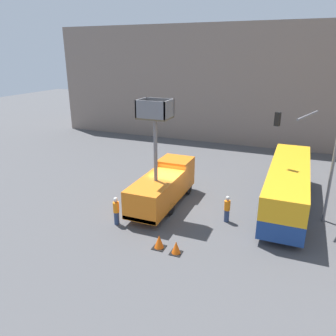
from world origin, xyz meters
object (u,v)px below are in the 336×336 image
object	(u,v)px
city_bus	(288,183)
traffic_light_pole	(313,148)
traffic_cone_near_truck	(159,242)
road_worker_directing	(227,209)
traffic_cone_mid_road	(176,248)
road_worker_near_truck	(116,211)
utility_truck	(163,184)

from	to	relation	value
city_bus	traffic_light_pole	distance (m)	3.24
traffic_cone_near_truck	road_worker_directing	bearing A→B (deg)	57.70
city_bus	road_worker_directing	bearing A→B (deg)	131.78
city_bus	traffic_light_pole	xyz separation A→B (m)	(1.19, -0.87, 2.88)
traffic_light_pole	traffic_cone_mid_road	size ratio (longest dim) A/B	9.52
traffic_cone_mid_road	traffic_cone_near_truck	bearing A→B (deg)	172.56
city_bus	traffic_light_pole	bearing A→B (deg)	-132.45
road_worker_near_truck	traffic_cone_mid_road	size ratio (longest dim) A/B	2.55
utility_truck	traffic_light_pole	world-z (taller)	utility_truck
city_bus	road_worker_near_truck	bearing A→B (deg)	118.42
traffic_cone_near_truck	traffic_cone_mid_road	world-z (taller)	traffic_cone_near_truck
traffic_light_pole	traffic_cone_mid_road	bearing A→B (deg)	-130.39
road_worker_near_truck	road_worker_directing	bearing A→B (deg)	-69.39
utility_truck	road_worker_directing	distance (m)	4.78
road_worker_near_truck	city_bus	bearing A→B (deg)	-59.83
city_bus	traffic_cone_mid_road	world-z (taller)	city_bus
traffic_cone_mid_road	road_worker_near_truck	bearing A→B (deg)	161.11
road_worker_near_truck	traffic_cone_near_truck	bearing A→B (deg)	-116.60
traffic_cone_near_truck	utility_truck	bearing A→B (deg)	110.54
road_worker_directing	road_worker_near_truck	bearing A→B (deg)	105.12
road_worker_directing	utility_truck	bearing A→B (deg)	70.77
traffic_light_pole	traffic_cone_near_truck	bearing A→B (deg)	-135.36
city_bus	road_worker_near_truck	distance (m)	11.67
road_worker_near_truck	utility_truck	bearing A→B (deg)	-27.78
utility_truck	road_worker_near_truck	bearing A→B (deg)	-113.23
traffic_light_pole	road_worker_near_truck	xyz separation A→B (m)	(-10.76, -5.75, -3.69)
traffic_light_pole	traffic_cone_near_truck	world-z (taller)	traffic_light_pole
road_worker_directing	traffic_cone_near_truck	distance (m)	5.18
utility_truck	city_bus	xyz separation A→B (m)	(7.98, 2.94, 0.17)
city_bus	road_worker_near_truck	world-z (taller)	city_bus
utility_truck	traffic_light_pole	distance (m)	9.89
traffic_light_pole	traffic_cone_near_truck	xyz separation A→B (m)	(-7.26, -7.17, -4.24)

